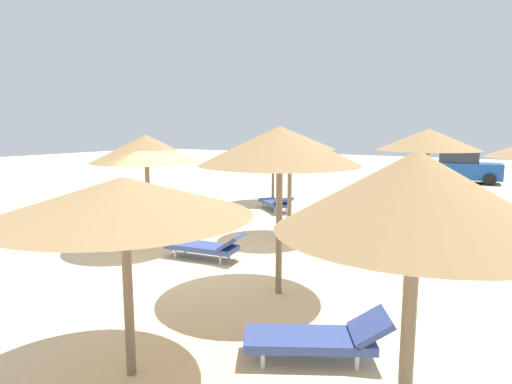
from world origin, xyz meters
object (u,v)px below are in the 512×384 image
Objects in this scene: parasol_0 at (280,146)px; lounger_4 at (276,202)px; parasol_1 at (416,193)px; parasol_2 at (146,149)px; lounger_3 at (473,215)px; parasol_7 at (428,140)px; parasol_6 at (290,140)px; lounger_0 at (319,337)px; parasol_8 at (124,197)px; bench_0 at (379,184)px; parasol_4 at (273,139)px; parked_car at (461,168)px; lounger_2 at (207,246)px.

parasol_0 reaches higher than lounger_4.
parasol_1 is at bearing -55.96° from lounger_4.
parasol_2 reaches higher than lounger_3.
parasol_7 is at bearing -116.26° from lounger_3.
parasol_6 is 6.91m from lounger_0.
parasol_1 is 0.95× the size of parasol_7.
parasol_8 is 3.10m from lounger_0.
parasol_4 is at bearing -118.46° from bench_0.
lounger_3 is (7.45, -0.28, -2.28)m from parasol_4.
parasol_2 is 1.51× the size of lounger_4.
lounger_0 is at bearing -88.24° from parked_car.
parasol_0 is at bearing -107.09° from lounger_3.
parasol_2 is 6.06m from parasol_8.
parasol_2 is at bearing -135.09° from parasol_6.
bench_0 is 0.36× the size of parked_car.
parasol_7 reaches higher than lounger_3.
lounger_0 is (6.01, -2.88, -2.21)m from parasol_2.
parasol_7 is at bearing 40.02° from parasol_2.
lounger_3 reaches higher than bench_0.
parasol_2 is at bearing -86.33° from parasol_4.
parked_car is (2.94, 5.94, 0.48)m from bench_0.
parasol_8 reaches higher than parked_car.
parasol_4 is at bearing 108.17° from lounger_2.
parasol_6 reaches higher than parked_car.
parasol_0 is 8.98m from lounger_3.
parasol_0 is 3.55m from lounger_2.
parasol_7 is 0.73× the size of parked_car.
lounger_2 is 0.47× the size of parked_car.
lounger_3 is (1.10, 2.23, -2.40)m from parasol_7.
parasol_8 is (-1.73, -9.35, -0.48)m from parasol_7.
lounger_3 is (4.27, 4.47, -2.39)m from parasol_6.
parasol_7 is 9.52m from parasol_8.
parked_car is (3.33, 18.86, 0.51)m from lounger_2.
parasol_1 is 3.28m from parasol_8.
parasol_0 is at bearing -60.10° from parasol_4.
lounger_0 is at bearing -59.34° from parasol_6.
parasol_4 is (-7.88, 11.75, 0.06)m from parasol_1.
parasol_8 is 2.03× the size of bench_0.
parasol_1 reaches higher than lounger_2.
parasol_1 is at bearing -84.90° from parked_car.
parasol_4 is at bearing 122.45° from lounger_4.
lounger_4 is 7.11m from bench_0.
parasol_8 reaches higher than lounger_3.
lounger_4 is at bearing -105.59° from bench_0.
lounger_3 is at bearing 63.74° from parasol_7.
parasol_0 is 1.56× the size of lounger_2.
parasol_0 is at bearing -65.53° from parasol_6.
lounger_3 is 6.60m from lounger_4.
lounger_3 is 0.47× the size of parked_car.
parasol_1 is 7.16m from lounger_2.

